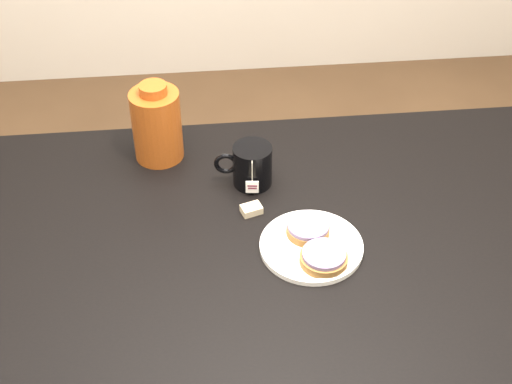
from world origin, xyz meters
The scene contains 7 objects.
table centered at (0.00, 0.00, 0.67)m, with size 1.40×0.90×0.75m.
plate centered at (0.05, -0.04, 0.76)m, with size 0.22×0.22×0.02m.
bagel_back centered at (0.05, 0.00, 0.78)m, with size 0.10×0.10×0.03m.
bagel_front centered at (0.07, -0.09, 0.77)m, with size 0.12×0.12×0.03m.
mug centered at (-0.05, 0.20, 0.80)m, with size 0.14×0.10×0.10m.
teabag_pouch centered at (-0.06, 0.09, 0.76)m, with size 0.04×0.03×0.02m, color #C6B793.
bagel_package centered at (-0.27, 0.33, 0.84)m, with size 0.15×0.15×0.20m.
Camera 1 is at (-0.17, -1.10, 1.82)m, focal length 50.00 mm.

